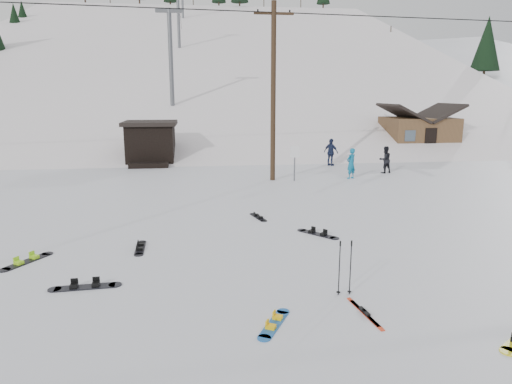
{
  "coord_description": "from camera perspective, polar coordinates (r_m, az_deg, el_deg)",
  "views": [
    {
      "loc": [
        -1.81,
        -9.64,
        4.54
      ],
      "look_at": [
        -0.04,
        4.69,
        1.4
      ],
      "focal_mm": 32.0,
      "sensor_mm": 36.0,
      "label": 1
    }
  ],
  "objects": [
    {
      "name": "treeline_right",
      "position": [
        64.17,
        29.3,
        6.65
      ],
      "size": [
        20.0,
        60.0,
        10.0
      ],
      "primitive_type": null,
      "color": "black",
      "rests_on": "ground"
    },
    {
      "name": "skier_pink",
      "position": [
        36.06,
        19.07,
        5.73
      ],
      "size": [
        1.13,
        0.69,
        1.7
      ],
      "primitive_type": "imported",
      "rotation": [
        0.0,
        0.0,
        3.19
      ],
      "color": "#ED5372",
      "rests_on": "ground"
    },
    {
      "name": "skier_dark",
      "position": [
        27.39,
        15.82,
        3.9
      ],
      "size": [
        0.86,
        0.74,
        1.55
      ],
      "primitive_type": "imported",
      "rotation": [
        0.0,
        0.0,
        3.36
      ],
      "color": "black",
      "rests_on": "ground"
    },
    {
      "name": "skier_navy",
      "position": [
        29.45,
        9.36,
        4.93
      ],
      "size": [
        0.98,
        1.04,
        1.73
      ],
      "primitive_type": "imported",
      "rotation": [
        0.0,
        0.0,
        2.28
      ],
      "color": "#1B2444",
      "rests_on": "ground"
    },
    {
      "name": "ground",
      "position": [
        10.81,
        3.35,
        -12.58
      ],
      "size": [
        200.0,
        200.0,
        0.0
      ],
      "primitive_type": "plane",
      "color": "silver",
      "rests_on": "ground"
    },
    {
      "name": "board_scatter_a",
      "position": [
        11.81,
        -20.58,
        -11.0
      ],
      "size": [
        1.69,
        0.42,
        0.12
      ],
      "rotation": [
        0.0,
        0.0,
        0.07
      ],
      "color": "black",
      "rests_on": "ground"
    },
    {
      "name": "skier_teal",
      "position": [
        25.17,
        11.8,
        3.51
      ],
      "size": [
        0.72,
        0.65,
        1.65
      ],
      "primitive_type": "imported",
      "rotation": [
        0.0,
        0.0,
        3.71
      ],
      "color": "#0E6890",
      "rests_on": "ground"
    },
    {
      "name": "ski_poles",
      "position": [
        10.69,
        11.06,
        -9.22
      ],
      "size": [
        0.36,
        0.09,
        1.3
      ],
      "color": "black",
      "rests_on": "ground"
    },
    {
      "name": "board_scatter_f",
      "position": [
        17.0,
        0.28,
        -3.14
      ],
      "size": [
        0.53,
        1.26,
        0.09
      ],
      "rotation": [
        0.0,
        0.0,
        1.85
      ],
      "color": "black",
      "rests_on": "ground"
    },
    {
      "name": "lift_hut",
      "position": [
        30.91,
        -13.0,
        6.06
      ],
      "size": [
        3.4,
        4.1,
        2.75
      ],
      "color": "black",
      "rests_on": "ground"
    },
    {
      "name": "hero_skis",
      "position": [
        10.17,
        13.41,
        -14.46
      ],
      "size": [
        0.3,
        1.5,
        0.08
      ],
      "rotation": [
        0.0,
        0.0,
        0.14
      ],
      "color": "red",
      "rests_on": "ground"
    },
    {
      "name": "board_scatter_d",
      "position": [
        15.14,
        7.73,
        -5.18
      ],
      "size": [
        1.14,
        1.28,
        0.11
      ],
      "rotation": [
        0.0,
        0.0,
        -0.86
      ],
      "color": "black",
      "rests_on": "ground"
    },
    {
      "name": "treeline_crest",
      "position": [
        95.77,
        -6.04,
        9.48
      ],
      "size": [
        50.0,
        6.0,
        10.0
      ],
      "primitive_type": null,
      "color": "black",
      "rests_on": "ski_slope"
    },
    {
      "name": "ski_slope",
      "position": [
        66.75,
        -5.27,
        -2.14
      ],
      "size": [
        60.0,
        85.24,
        65.97
      ],
      "primitive_type": "cube",
      "rotation": [
        0.31,
        0.0,
        0.0
      ],
      "color": "white",
      "rests_on": "ground"
    },
    {
      "name": "ridge_right",
      "position": [
        73.37,
        26.03,
        -1.23
      ],
      "size": [
        45.66,
        93.98,
        54.59
      ],
      "primitive_type": "cube",
      "rotation": [
        0.21,
        -0.05,
        -0.12
      ],
      "color": "silver",
      "rests_on": "ground"
    },
    {
      "name": "trail_sign",
      "position": [
        23.96,
        4.87,
        4.39
      ],
      "size": [
        0.5,
        0.09,
        1.85
      ],
      "color": "#595B60",
      "rests_on": "ground"
    },
    {
      "name": "board_scatter_b",
      "position": [
        14.12,
        -14.27,
        -6.76
      ],
      "size": [
        0.32,
        1.43,
        0.1
      ],
      "rotation": [
        0.0,
        0.0,
        1.61
      ],
      "color": "black",
      "rests_on": "ground"
    },
    {
      "name": "lift_tower_mid",
      "position": [
        60.48,
        -9.7,
        21.44
      ],
      "size": [
        2.2,
        0.36,
        8.0
      ],
      "color": "#595B60",
      "rests_on": "ski_slope"
    },
    {
      "name": "utility_pole",
      "position": [
        23.95,
        2.17,
        12.6
      ],
      "size": [
        2.0,
        0.26,
        9.0
      ],
      "color": "#3A2819",
      "rests_on": "ground"
    },
    {
      "name": "hero_snowboard",
      "position": [
        9.5,
        2.29,
        -16.09
      ],
      "size": [
        0.82,
        1.28,
        0.1
      ],
      "rotation": [
        0.0,
        0.0,
        1.07
      ],
      "color": "blue",
      "rests_on": "ground"
    },
    {
      "name": "lift_tower_near",
      "position": [
        39.84,
        -10.63,
        16.84
      ],
      "size": [
        2.2,
        0.36,
        8.0
      ],
      "color": "#595B60",
      "rests_on": "ski_slope"
    },
    {
      "name": "cabin",
      "position": [
        37.73,
        19.59,
        6.92
      ],
      "size": [
        5.39,
        4.4,
        3.77
      ],
      "color": "brown",
      "rests_on": "ground"
    },
    {
      "name": "board_scatter_c",
      "position": [
        14.13,
        -26.73,
        -7.71
      ],
      "size": [
        1.03,
        1.47,
        0.12
      ],
      "rotation": [
        0.0,
        0.0,
        1.02
      ],
      "color": "black",
      "rests_on": "ground"
    }
  ]
}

